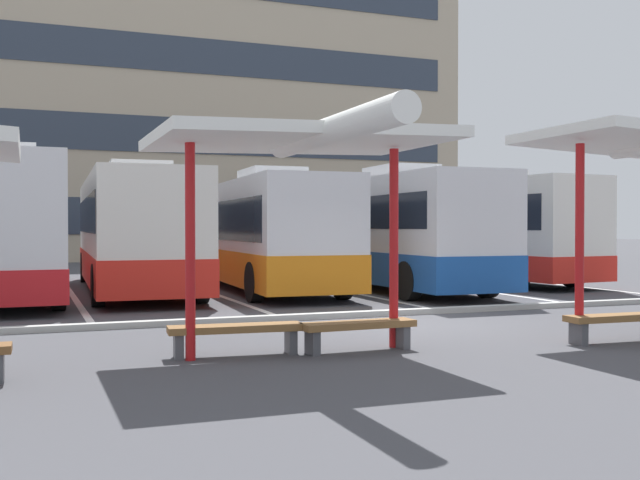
% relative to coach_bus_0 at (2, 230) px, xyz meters
% --- Properties ---
extents(ground_plane, '(160.00, 160.00, 0.00)m').
position_rel_coach_bus_0_xyz_m(ground_plane, '(7.28, -8.30, -1.79)').
color(ground_plane, '#47474C').
extents(terminal_building, '(37.88, 10.98, 20.62)m').
position_rel_coach_bus_0_xyz_m(terminal_building, '(7.31, 25.84, 7.16)').
color(terminal_building, tan).
rests_on(terminal_building, ground).
extents(coach_bus_0, '(2.77, 10.19, 3.81)m').
position_rel_coach_bus_0_xyz_m(coach_bus_0, '(0.00, 0.00, 0.00)').
color(coach_bus_0, silver).
rests_on(coach_bus_0, ground).
extents(coach_bus_1, '(3.04, 11.55, 3.59)m').
position_rel_coach_bus_0_xyz_m(coach_bus_1, '(3.46, 1.17, -0.14)').
color(coach_bus_1, silver).
rests_on(coach_bus_1, ground).
extents(coach_bus_2, '(3.07, 11.52, 3.50)m').
position_rel_coach_bus_0_xyz_m(coach_bus_2, '(7.13, 0.77, -0.19)').
color(coach_bus_2, silver).
rests_on(coach_bus_2, ground).
extents(coach_bus_3, '(2.77, 11.77, 3.62)m').
position_rel_coach_bus_0_xyz_m(coach_bus_3, '(10.73, -0.07, -0.13)').
color(coach_bus_3, silver).
rests_on(coach_bus_3, ground).
extents(coach_bus_4, '(3.50, 11.52, 3.71)m').
position_rel_coach_bus_0_xyz_m(coach_bus_4, '(14.80, 1.67, -0.06)').
color(coach_bus_4, silver).
rests_on(coach_bus_4, ground).
extents(lane_stripe_1, '(0.16, 14.00, 0.01)m').
position_rel_coach_bus_0_xyz_m(lane_stripe_1, '(1.73, 1.15, -1.79)').
color(lane_stripe_1, white).
rests_on(lane_stripe_1, ground).
extents(lane_stripe_2, '(0.16, 14.00, 0.01)m').
position_rel_coach_bus_0_xyz_m(lane_stripe_2, '(5.43, 1.15, -1.79)').
color(lane_stripe_2, white).
rests_on(lane_stripe_2, ground).
extents(lane_stripe_3, '(0.16, 14.00, 0.01)m').
position_rel_coach_bus_0_xyz_m(lane_stripe_3, '(9.12, 1.15, -1.79)').
color(lane_stripe_3, white).
rests_on(lane_stripe_3, ground).
extents(lane_stripe_4, '(0.16, 14.00, 0.01)m').
position_rel_coach_bus_0_xyz_m(lane_stripe_4, '(12.82, 1.15, -1.79)').
color(lane_stripe_4, white).
rests_on(lane_stripe_4, ground).
extents(lane_stripe_5, '(0.16, 14.00, 0.01)m').
position_rel_coach_bus_0_xyz_m(lane_stripe_5, '(16.51, 1.15, -1.79)').
color(lane_stripe_5, white).
rests_on(lane_stripe_5, ground).
extents(waiting_shelter_1, '(4.16, 4.84, 3.29)m').
position_rel_coach_bus_0_xyz_m(waiting_shelter_1, '(4.27, -10.91, 1.27)').
color(waiting_shelter_1, red).
rests_on(waiting_shelter_1, ground).
extents(bench_2, '(1.96, 0.59, 0.45)m').
position_rel_coach_bus_0_xyz_m(bench_2, '(3.37, -10.52, -1.45)').
color(bench_2, brown).
rests_on(bench_2, ground).
extents(bench_3, '(1.79, 0.47, 0.45)m').
position_rel_coach_bus_0_xyz_m(bench_3, '(5.17, -10.81, -1.45)').
color(bench_3, brown).
rests_on(bench_3, ground).
extents(bench_4, '(1.72, 0.51, 0.45)m').
position_rel_coach_bus_0_xyz_m(bench_4, '(9.36, -11.53, -1.45)').
color(bench_4, brown).
rests_on(bench_4, ground).
extents(platform_kerb, '(44.00, 0.24, 0.12)m').
position_rel_coach_bus_0_xyz_m(platform_kerb, '(7.28, -6.93, -1.73)').
color(platform_kerb, '#ADADA8').
rests_on(platform_kerb, ground).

